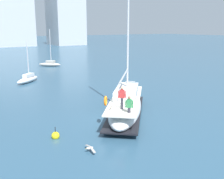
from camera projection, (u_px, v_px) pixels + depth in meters
ground_plane at (118, 122)px, 20.09m from camera, size 400.00×400.00×0.00m
main_sailboat at (126, 105)px, 21.36m from camera, size 8.14×8.80×14.21m
moored_sloop_far at (28, 79)px, 34.50m from camera, size 3.97×3.65×5.34m
moored_catamaran at (50, 64)px, 48.76m from camera, size 3.70×3.35×6.60m
seagull at (90, 148)px, 15.27m from camera, size 0.47×1.19×0.17m
mooring_buoy at (55, 136)px, 17.19m from camera, size 0.53×0.53×0.86m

